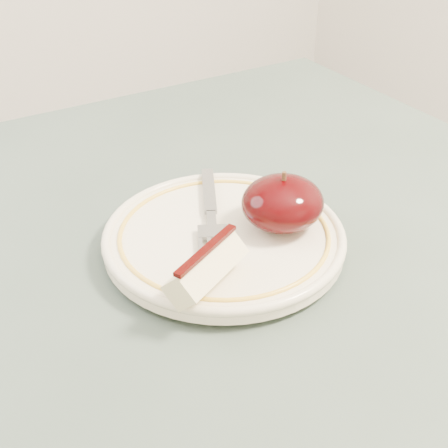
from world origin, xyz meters
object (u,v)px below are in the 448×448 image
plate (224,237)px  fork (211,213)px  table (204,375)px  apple_half (283,203)px

plate → fork: (0.00, 0.03, 0.01)m
table → plate: (0.05, 0.05, 0.10)m
table → apple_half: 0.17m
plate → apple_half: apple_half is taller
plate → apple_half: 0.06m
fork → plate: bearing=-158.6°
plate → fork: size_ratio=1.48×
table → apple_half: bearing=19.6°
apple_half → fork: (-0.05, 0.04, -0.02)m
plate → table: bearing=-135.1°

